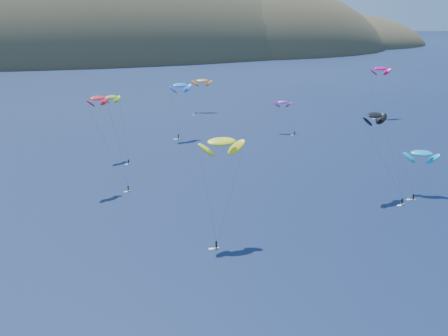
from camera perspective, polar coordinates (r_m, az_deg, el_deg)
island at (r=642.54m, az=-11.29°, el=9.40°), size 730.00×300.00×210.00m
kitesurfer_2 at (r=137.26m, az=-0.23°, el=2.42°), size 10.44×9.31×25.12m
kitesurfer_3 at (r=213.05m, az=-10.22°, el=6.39°), size 7.61×14.86×22.65m
kitesurfer_4 at (r=241.40m, az=-4.03°, el=7.56°), size 10.67×7.56×23.08m
kitesurfer_5 at (r=181.03m, az=17.62°, el=1.30°), size 11.47×10.51×13.80m
kitesurfer_6 at (r=252.94m, az=5.40°, el=6.03°), size 7.65×11.11×14.19m
kitesurfer_7 at (r=173.92m, az=13.63°, el=4.71°), size 9.90×15.58×24.65m
kitesurfer_8 at (r=294.06m, az=14.13°, el=8.81°), size 10.42×8.54×24.49m
kitesurfer_9 at (r=177.87m, az=-11.50°, el=6.28°), size 11.08×10.46×27.93m
kitesurfer_11 at (r=299.59m, az=-2.02°, el=7.99°), size 11.78×13.90×17.09m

